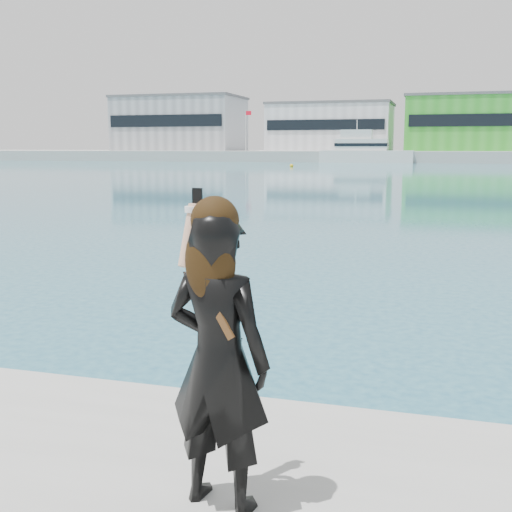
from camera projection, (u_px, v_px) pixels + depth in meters
The scene contains 8 objects.
far_quay at pixel (442, 156), 126.75m from camera, with size 320.00×40.00×2.00m, color #9E9E99.
warehouse_grey_left at pixel (180, 124), 138.88m from camera, with size 26.52×16.36×11.50m.
warehouse_white at pixel (331, 127), 129.94m from camera, with size 24.48×15.35×9.50m.
warehouse_green at pixel (488, 123), 121.59m from camera, with size 30.60×16.36×10.50m.
flagpole_left at pixel (246, 128), 127.76m from camera, with size 1.28×0.16×8.00m.
motor_yacht at pixel (364, 151), 112.30m from camera, with size 16.13×4.67×7.50m.
buoy_far at pixel (292, 167), 89.10m from camera, with size 0.50×0.50×0.50m, color yellow.
woman at pixel (218, 352), 3.31m from camera, with size 0.63×0.47×1.67m.
Camera 1 is at (0.44, -3.49, 2.69)m, focal length 45.00 mm.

